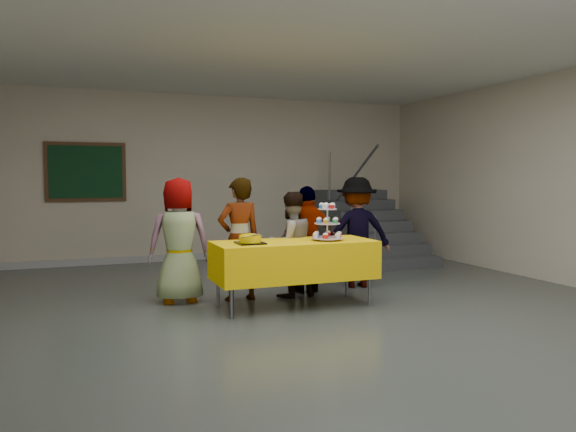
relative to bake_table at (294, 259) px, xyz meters
name	(u,v)px	position (x,y,z in m)	size (l,w,h in m)	color
room_shell	(328,116)	(0.02, -0.88, 1.57)	(10.00, 10.04, 3.02)	#4C514C
bake_table	(294,259)	(0.00, 0.00, 0.00)	(1.88, 0.78, 0.77)	#595960
cupcake_stand	(327,225)	(0.39, -0.08, 0.40)	(0.38, 0.38, 0.44)	silver
bear_cake	(250,239)	(-0.56, -0.07, 0.27)	(0.32, 0.36, 0.12)	black
schoolchild_a	(179,240)	(-1.21, 0.71, 0.20)	(0.74, 0.48, 1.51)	slate
schoolchild_b	(239,239)	(-0.50, 0.56, 0.20)	(0.55, 0.36, 1.51)	slate
schoolchild_c	(291,245)	(0.15, 0.51, 0.11)	(0.65, 0.50, 1.33)	slate
schoolchild_d	(308,239)	(0.48, 0.69, 0.14)	(0.82, 0.34, 1.40)	slate
schoolchild_e	(357,232)	(1.25, 0.79, 0.20)	(0.98, 0.56, 1.51)	slate
staircase	(364,232)	(2.72, 3.23, -0.07)	(1.30, 2.40, 2.04)	#424447
noticeboard	(86,172)	(-2.16, 4.07, 1.04)	(1.30, 0.05, 1.00)	#472B16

